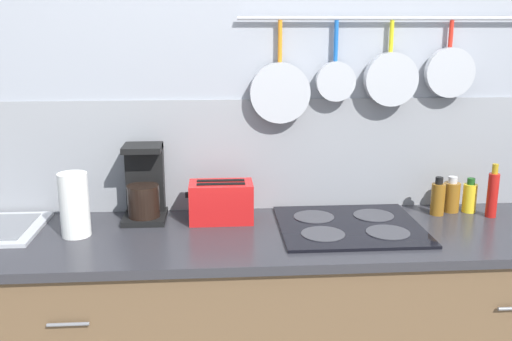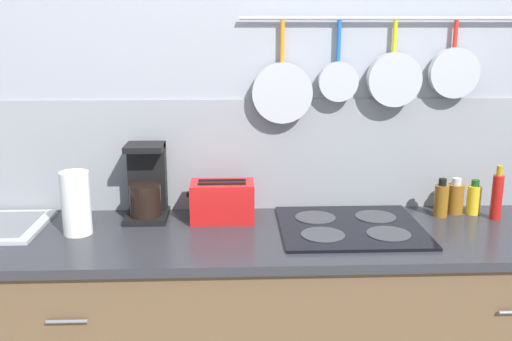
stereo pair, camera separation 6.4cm
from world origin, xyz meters
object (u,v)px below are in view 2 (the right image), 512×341
(paper_towel_roll, at_px, (76,203))
(bottle_hot_sauce, at_px, (455,198))
(coffee_maker, at_px, (147,187))
(bottle_vinegar, at_px, (474,199))
(bottle_cooking_wine, at_px, (497,196))
(bottle_dish_soap, at_px, (441,200))
(toaster, at_px, (222,201))

(paper_towel_roll, bearing_deg, bottle_hot_sauce, 6.82)
(coffee_maker, bearing_deg, bottle_vinegar, -0.71)
(bottle_hot_sauce, height_order, bottle_cooking_wine, bottle_cooking_wine)
(paper_towel_roll, height_order, bottle_vinegar, paper_towel_roll)
(paper_towel_roll, relative_size, bottle_vinegar, 1.64)
(coffee_maker, distance_m, bottle_cooking_wine, 1.46)
(bottle_dish_soap, bearing_deg, bottle_cooking_wine, -11.49)
(toaster, xyz_separation_m, bottle_hot_sauce, (1.00, 0.06, -0.01))
(paper_towel_roll, bearing_deg, bottle_dish_soap, 5.69)
(bottle_dish_soap, bearing_deg, bottle_vinegar, 10.11)
(toaster, bearing_deg, bottle_hot_sauce, 3.18)
(paper_towel_roll, xyz_separation_m, bottle_vinegar, (1.63, 0.17, -0.06))
(toaster, relative_size, bottle_dish_soap, 1.67)
(toaster, bearing_deg, bottle_dish_soap, 1.03)
(paper_towel_roll, height_order, bottle_dish_soap, paper_towel_roll)
(toaster, height_order, bottle_cooking_wine, bottle_cooking_wine)
(bottle_hot_sauce, height_order, bottle_vinegar, bottle_hot_sauce)
(toaster, height_order, bottle_vinegar, toaster)
(bottle_cooking_wine, bearing_deg, bottle_vinegar, 131.96)
(coffee_maker, relative_size, bottle_hot_sauce, 2.01)
(bottle_hot_sauce, bearing_deg, bottle_vinegar, -8.66)
(coffee_maker, bearing_deg, paper_towel_roll, -141.61)
(paper_towel_roll, bearing_deg, bottle_vinegar, 6.10)
(toaster, height_order, bottle_dish_soap, toaster)
(coffee_maker, height_order, toaster, coffee_maker)
(bottle_dish_soap, height_order, bottle_cooking_wine, bottle_cooking_wine)
(toaster, relative_size, bottle_hot_sauce, 1.76)
(paper_towel_roll, height_order, bottle_cooking_wine, paper_towel_roll)
(coffee_maker, xyz_separation_m, bottle_vinegar, (1.39, -0.02, -0.06))
(toaster, distance_m, bottle_hot_sauce, 1.00)
(coffee_maker, relative_size, bottle_dish_soap, 1.90)
(coffee_maker, xyz_separation_m, bottle_dish_soap, (1.24, -0.04, -0.06))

